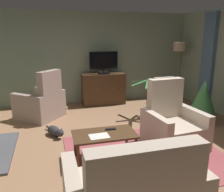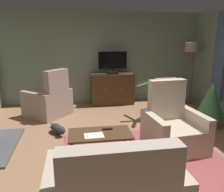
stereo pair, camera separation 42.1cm
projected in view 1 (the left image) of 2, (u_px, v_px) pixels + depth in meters
ground_plane at (127, 147)px, 4.22m from camera, size 6.34×6.64×0.04m
wall_back at (93, 58)px, 6.75m from camera, size 6.34×0.10×2.59m
curtain_panel_far at (208, 56)px, 6.12m from camera, size 0.10×0.44×2.18m
rug_central at (146, 155)px, 3.89m from camera, size 2.58×2.10×0.01m
tv_cabinet at (103, 90)px, 6.70m from camera, size 1.22×0.48×0.89m
television at (104, 62)px, 6.45m from camera, size 0.80×0.20×0.63m
coffee_table at (105, 136)px, 3.67m from camera, size 1.00×0.56×0.45m
tv_remote at (111, 129)px, 3.79m from camera, size 0.17×0.06×0.02m
folded_newspaper at (99, 136)px, 3.54m from camera, size 0.31×0.23×0.01m
armchair_near_window at (41, 104)px, 5.57m from camera, size 1.26×1.27×1.19m
armchair_angled_to_table at (173, 126)px, 4.16m from camera, size 1.00×0.96×1.20m
potted_plant_on_hearth_side at (148, 107)px, 5.61m from camera, size 0.93×0.91×0.97m
potted_plant_tall_palm_by_window at (203, 100)px, 5.18m from camera, size 0.57×0.57×0.99m
cat at (55, 131)px, 4.60m from camera, size 0.35×0.67×0.22m
floor_lamp at (179, 53)px, 6.79m from camera, size 0.37×0.37×1.75m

